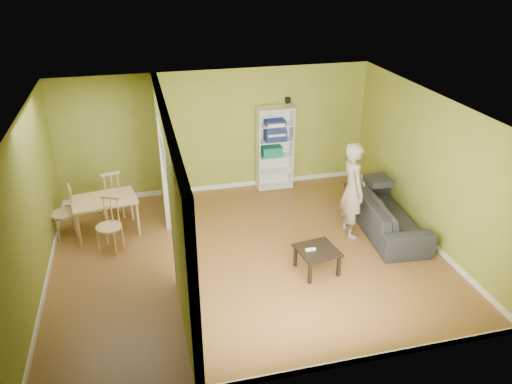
% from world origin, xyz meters
% --- Properties ---
extents(room_shell, '(6.50, 6.50, 6.50)m').
position_xyz_m(room_shell, '(0.00, 0.00, 1.30)').
color(room_shell, brown).
rests_on(room_shell, ground).
extents(partition, '(0.22, 5.50, 2.60)m').
position_xyz_m(partition, '(-1.20, 0.00, 1.30)').
color(partition, '#9AA235').
rests_on(partition, ground).
extents(wall_speaker, '(0.10, 0.10, 0.10)m').
position_xyz_m(wall_speaker, '(1.50, 2.69, 1.90)').
color(wall_speaker, black).
rests_on(wall_speaker, room_shell).
extents(sofa, '(2.35, 1.17, 0.87)m').
position_xyz_m(sofa, '(2.70, 0.28, 0.43)').
color(sofa, black).
rests_on(sofa, ground).
extents(person, '(0.78, 0.62, 2.10)m').
position_xyz_m(person, '(1.98, 0.28, 1.05)').
color(person, slate).
rests_on(person, ground).
extents(bookshelf, '(0.76, 0.33, 1.80)m').
position_xyz_m(bookshelf, '(1.20, 2.60, 0.90)').
color(bookshelf, white).
rests_on(bookshelf, ground).
extents(paper_box_teal, '(0.42, 0.27, 0.21)m').
position_xyz_m(paper_box_teal, '(1.13, 2.56, 0.84)').
color(paper_box_teal, '#108677').
rests_on(paper_box_teal, bookshelf).
extents(paper_box_navy_b, '(0.45, 0.29, 0.23)m').
position_xyz_m(paper_box_navy_b, '(1.20, 2.56, 1.20)').
color(paper_box_navy_b, navy).
rests_on(paper_box_navy_b, bookshelf).
extents(paper_box_navy_c, '(0.42, 0.28, 0.22)m').
position_xyz_m(paper_box_navy_c, '(1.19, 2.56, 1.41)').
color(paper_box_navy_c, navy).
rests_on(paper_box_navy_c, bookshelf).
extents(coffee_table, '(0.62, 0.62, 0.41)m').
position_xyz_m(coffee_table, '(0.99, -0.70, 0.35)').
color(coffee_table, black).
rests_on(coffee_table, ground).
extents(game_controller, '(0.17, 0.04, 0.03)m').
position_xyz_m(game_controller, '(0.87, -0.70, 0.43)').
color(game_controller, white).
rests_on(game_controller, coffee_table).
extents(dining_table, '(1.12, 0.75, 0.70)m').
position_xyz_m(dining_table, '(-2.33, 1.38, 0.62)').
color(dining_table, '#E2C07B').
rests_on(dining_table, ground).
extents(chair_left, '(0.54, 0.54, 0.97)m').
position_xyz_m(chair_left, '(-3.06, 1.45, 0.48)').
color(chair_left, '#D6B979').
rests_on(chair_left, ground).
extents(chair_near, '(0.58, 0.58, 0.96)m').
position_xyz_m(chair_near, '(-2.26, 0.76, 0.48)').
color(chair_near, tan).
rests_on(chair_near, ground).
extents(chair_far, '(0.57, 0.57, 1.01)m').
position_xyz_m(chair_far, '(-2.24, 2.01, 0.50)').
color(chair_far, '#D1B788').
rests_on(chair_far, ground).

